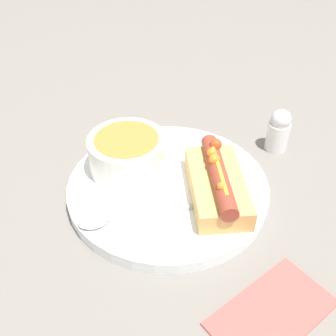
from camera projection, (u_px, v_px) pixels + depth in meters
name	position (u px, v px, depth m)	size (l,w,h in m)	color
ground_plane	(168.00, 192.00, 0.57)	(4.00, 4.00, 0.00)	slate
dinner_plate	(168.00, 187.00, 0.56)	(0.28, 0.28, 0.02)	white
hot_dog	(217.00, 183.00, 0.53)	(0.16, 0.14, 0.06)	tan
soup_bowl	(127.00, 153.00, 0.56)	(0.11, 0.11, 0.05)	silver
spoon	(115.00, 218.00, 0.50)	(0.13, 0.15, 0.01)	#B7B7BC
napkin	(272.00, 312.00, 0.42)	(0.16, 0.12, 0.01)	#E04C47
salt_shaker	(279.00, 130.00, 0.63)	(0.04, 0.04, 0.07)	silver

